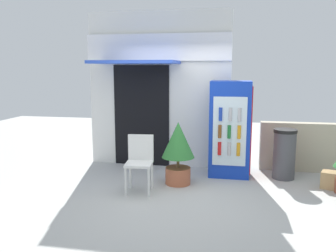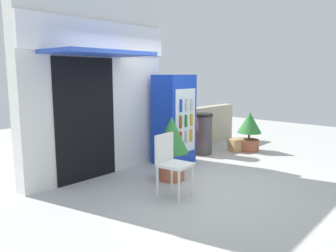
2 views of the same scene
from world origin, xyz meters
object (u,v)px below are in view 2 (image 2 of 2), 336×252
object	(u,v)px
plastic_chair	(171,160)
trash_bin	(203,134)
cardboard_box	(238,145)
potted_plant_near_shop	(172,143)
drink_cooler	(174,119)
potted_plant_curbside	(249,129)

from	to	relation	value
plastic_chair	trash_bin	bearing A→B (deg)	25.15
trash_bin	cardboard_box	xyz separation A→B (m)	(0.78, -0.45, -0.32)
plastic_chair	potted_plant_near_shop	distance (m)	0.74
potted_plant_near_shop	cardboard_box	xyz separation A→B (m)	(2.65, 0.23, -0.50)
drink_cooler	trash_bin	xyz separation A→B (m)	(0.99, -0.01, -0.43)
plastic_chair	trash_bin	size ratio (longest dim) A/B	1.00
potted_plant_curbside	cardboard_box	world-z (taller)	potted_plant_curbside
potted_plant_near_shop	cardboard_box	bearing A→B (deg)	4.93
drink_cooler	plastic_chair	size ratio (longest dim) A/B	1.93
potted_plant_near_shop	trash_bin	world-z (taller)	potted_plant_near_shop
drink_cooler	potted_plant_near_shop	bearing A→B (deg)	-141.99
potted_plant_near_shop	potted_plant_curbside	bearing A→B (deg)	0.89
trash_bin	plastic_chair	bearing A→B (deg)	-154.85
potted_plant_curbside	cardboard_box	size ratio (longest dim) A/B	2.19
plastic_chair	potted_plant_near_shop	world-z (taller)	potted_plant_near_shop
cardboard_box	trash_bin	bearing A→B (deg)	150.15
plastic_chair	cardboard_box	xyz separation A→B (m)	(3.22, 0.70, -0.40)
plastic_chair	cardboard_box	world-z (taller)	plastic_chair
drink_cooler	trash_bin	bearing A→B (deg)	-0.58
plastic_chair	drink_cooler	bearing A→B (deg)	38.64
drink_cooler	plastic_chair	bearing A→B (deg)	-141.36
potted_plant_near_shop	trash_bin	bearing A→B (deg)	19.88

